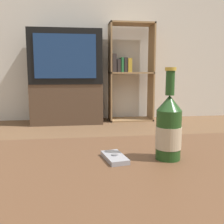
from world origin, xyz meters
TOP-DOWN VIEW (x-y plane):
  - back_wall at (0.00, 3.02)m, footprint 8.00×0.05m
  - coffee_table at (0.00, 0.00)m, footprint 1.14×0.69m
  - tv_stand at (-0.24, 2.74)m, footprint 0.89×0.42m
  - television at (-0.24, 2.74)m, footprint 0.88×0.45m
  - bookshelf at (0.58, 2.81)m, footprint 0.59×0.30m
  - beer_bottle at (0.15, 0.05)m, footprint 0.08×0.08m
  - cell_phone at (-0.01, 0.06)m, footprint 0.07×0.12m

SIDE VIEW (x-z plane):
  - tv_stand at x=-0.24m, z-range 0.00..0.51m
  - coffee_table at x=0.00m, z-range 0.14..0.54m
  - cell_phone at x=-0.01m, z-range 0.40..0.42m
  - beer_bottle at x=0.15m, z-range 0.36..0.63m
  - bookshelf at x=0.58m, z-range 0.03..1.32m
  - television at x=-0.24m, z-range 0.51..1.17m
  - back_wall at x=0.00m, z-range 0.00..2.60m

